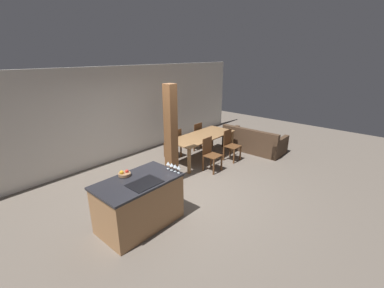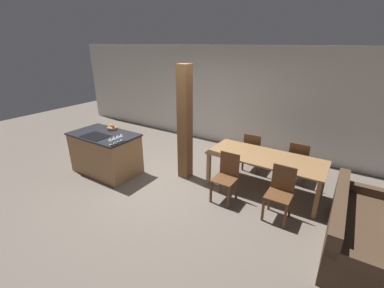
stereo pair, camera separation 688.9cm
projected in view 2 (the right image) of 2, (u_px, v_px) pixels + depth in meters
name	position (u px, v px, depth m)	size (l,w,h in m)	color
ground_plane	(163.00, 183.00, 5.41)	(16.00, 16.00, 0.00)	#665B51
wall_back	(225.00, 97.00, 7.13)	(11.20, 0.08, 2.70)	silver
kitchen_island	(106.00, 153.00, 5.74)	(1.49, 0.89, 0.93)	#9E7047
fruit_bowl	(112.00, 128.00, 5.82)	(0.22, 0.22, 0.11)	#99704C
wine_glass_near	(110.00, 139.00, 4.90)	(0.08, 0.08, 0.15)	silver
wine_glass_middle	(114.00, 138.00, 4.97)	(0.08, 0.08, 0.15)	silver
wine_glass_far	(118.00, 137.00, 5.05)	(0.08, 0.08, 0.15)	silver
wine_glass_end	(121.00, 135.00, 5.12)	(0.08, 0.08, 0.15)	silver
dining_table	(265.00, 160.00, 4.93)	(2.17, 0.91, 0.73)	olive
dining_chair_near_left	(226.00, 176.00, 4.71)	(0.40, 0.40, 0.90)	brown
dining_chair_near_right	(280.00, 192.00, 4.22)	(0.40, 0.40, 0.90)	brown
dining_chair_far_left	(253.00, 151.00, 5.78)	(0.40, 0.40, 0.90)	brown
dining_chair_far_right	(298.00, 162.00, 5.28)	(0.40, 0.40, 0.90)	brown
couch	(361.00, 234.00, 3.59)	(0.94, 1.93, 0.78)	#473323
timber_post	(185.00, 124.00, 5.27)	(0.24, 0.24, 2.39)	brown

